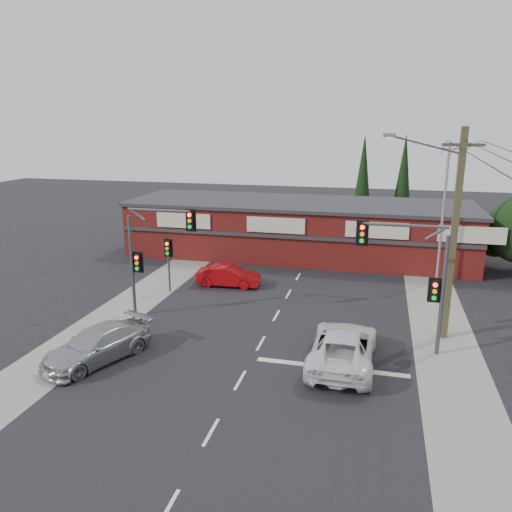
% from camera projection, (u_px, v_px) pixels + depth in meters
% --- Properties ---
extents(ground, '(120.00, 120.00, 0.00)m').
position_uv_depth(ground, '(260.00, 345.00, 23.57)').
color(ground, black).
rests_on(ground, ground).
extents(road_strip, '(14.00, 70.00, 0.01)m').
position_uv_depth(road_strip, '(281.00, 308.00, 28.26)').
color(road_strip, black).
rests_on(road_strip, ground).
extents(verge_left, '(3.00, 70.00, 0.02)m').
position_uv_depth(verge_left, '(143.00, 295.00, 30.24)').
color(verge_left, gray).
rests_on(verge_left, ground).
extents(verge_right, '(3.00, 70.00, 0.02)m').
position_uv_depth(verge_right, '(439.00, 322.00, 26.27)').
color(verge_right, gray).
rests_on(verge_right, ground).
extents(stop_line, '(6.50, 0.35, 0.01)m').
position_uv_depth(stop_line, '(331.00, 367.00, 21.35)').
color(stop_line, silver).
rests_on(stop_line, ground).
extents(white_suv, '(2.78, 5.85, 1.61)m').
position_uv_depth(white_suv, '(343.00, 347.00, 21.50)').
color(white_suv, silver).
rests_on(white_suv, ground).
extents(silver_suv, '(3.87, 5.49, 1.47)m').
position_uv_depth(silver_suv, '(97.00, 345.00, 21.83)').
color(silver_suv, '#A8ABAE').
rests_on(silver_suv, ground).
extents(red_sedan, '(4.16, 1.67, 1.34)m').
position_uv_depth(red_sedan, '(228.00, 276.00, 31.85)').
color(red_sedan, '#A90A0E').
rests_on(red_sedan, ground).
extents(lane_dashes, '(0.12, 30.59, 0.01)m').
position_uv_depth(lane_dashes, '(240.00, 380.00, 20.28)').
color(lane_dashes, silver).
rests_on(lane_dashes, ground).
extents(shop_building, '(27.30, 8.40, 4.22)m').
position_uv_depth(shop_building, '(299.00, 228.00, 39.17)').
color(shop_building, '#501110').
rests_on(shop_building, ground).
extents(conifer_near, '(1.80, 1.80, 9.25)m').
position_uv_depth(conifer_near, '(363.00, 177.00, 43.82)').
color(conifer_near, '#2D2116').
rests_on(conifer_near, ground).
extents(conifer_far, '(1.80, 1.80, 9.25)m').
position_uv_depth(conifer_far, '(403.00, 176.00, 44.87)').
color(conifer_far, '#2D2116').
rests_on(conifer_far, ground).
extents(traffic_mast_left, '(3.77, 0.27, 5.97)m').
position_uv_depth(traffic_mast_left, '(149.00, 246.00, 25.93)').
color(traffic_mast_left, '#47494C').
rests_on(traffic_mast_left, ground).
extents(traffic_mast_right, '(3.96, 0.27, 5.97)m').
position_uv_depth(traffic_mast_right, '(418.00, 269.00, 21.88)').
color(traffic_mast_right, '#47494C').
rests_on(traffic_mast_right, ground).
extents(pedestal_signal, '(0.55, 0.27, 3.38)m').
position_uv_depth(pedestal_signal, '(168.00, 254.00, 30.26)').
color(pedestal_signal, '#47494C').
rests_on(pedestal_signal, ground).
extents(utility_pole, '(4.38, 0.59, 10.00)m').
position_uv_depth(utility_pole, '(451.00, 229.00, 23.01)').
color(utility_pole, '#4E472C').
rests_on(utility_pole, ground).
extents(steel_pole, '(1.20, 0.16, 9.00)m').
position_uv_depth(steel_pole, '(443.00, 212.00, 31.49)').
color(steel_pole, gray).
rests_on(steel_pole, ground).
extents(power_lines, '(2.01, 29.00, 1.22)m').
position_uv_depth(power_lines, '(486.00, 157.00, 16.93)').
color(power_lines, black).
rests_on(power_lines, ground).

